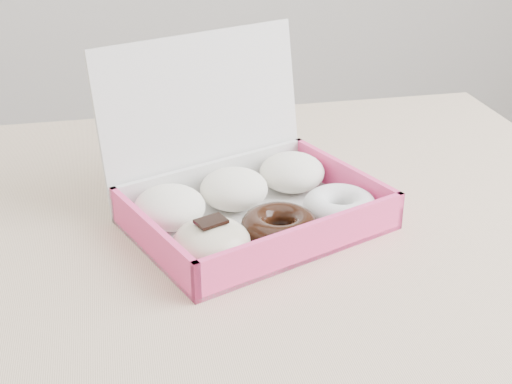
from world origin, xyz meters
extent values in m
cube|color=tan|center=(0.00, 0.00, 0.73)|extent=(1.20, 0.80, 0.04)
cylinder|color=tan|center=(0.55, 0.35, 0.35)|extent=(0.05, 0.05, 0.71)
cube|color=silver|center=(0.12, -0.01, 0.75)|extent=(0.34, 0.30, 0.01)
cube|color=#FF4285|center=(0.15, -0.11, 0.77)|extent=(0.26, 0.11, 0.05)
cube|color=silver|center=(0.08, 0.08, 0.77)|extent=(0.26, 0.11, 0.05)
cube|color=#FF4285|center=(-0.01, -0.06, 0.77)|extent=(0.08, 0.19, 0.05)
cube|color=#FF4285|center=(0.25, 0.04, 0.77)|extent=(0.08, 0.19, 0.05)
cube|color=silver|center=(0.07, 0.10, 0.85)|extent=(0.28, 0.14, 0.20)
ellipsoid|color=white|center=(0.02, 0.00, 0.78)|extent=(0.11, 0.11, 0.05)
ellipsoid|color=white|center=(0.10, 0.03, 0.78)|extent=(0.11, 0.11, 0.05)
ellipsoid|color=white|center=(0.18, 0.07, 0.78)|extent=(0.11, 0.11, 0.05)
ellipsoid|color=beige|center=(0.05, -0.09, 0.78)|extent=(0.11, 0.11, 0.05)
cube|color=black|center=(0.05, -0.09, 0.80)|extent=(0.04, 0.03, 0.00)
torus|color=black|center=(0.14, -0.06, 0.77)|extent=(0.12, 0.12, 0.03)
torus|color=white|center=(0.22, -0.03, 0.77)|extent=(0.12, 0.12, 0.03)
camera|label=1|loc=(-0.04, -0.75, 1.17)|focal=50.00mm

